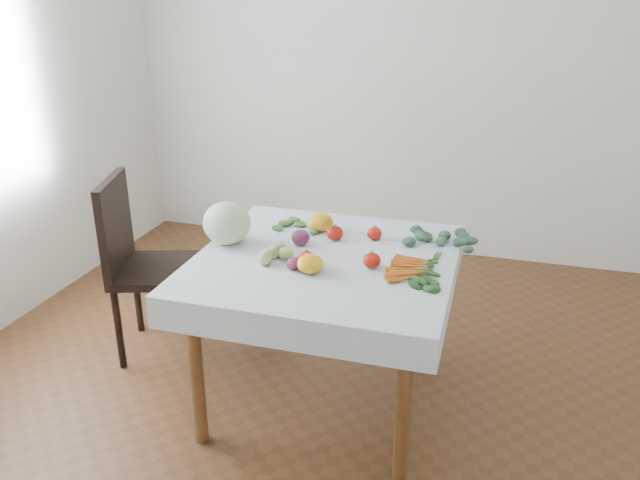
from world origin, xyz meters
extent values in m
plane|color=brown|center=(0.00, 0.00, 0.00)|extent=(4.00, 4.00, 0.00)
cube|color=white|center=(0.00, 2.00, 1.35)|extent=(4.00, 0.04, 2.70)
cube|color=brown|center=(0.00, 0.00, 0.73)|extent=(1.00, 1.00, 0.04)
cylinder|color=brown|center=(-0.44, -0.44, 0.35)|extent=(0.06, 0.06, 0.71)
cylinder|color=brown|center=(0.44, -0.44, 0.35)|extent=(0.06, 0.06, 0.71)
cylinder|color=brown|center=(-0.44, 0.44, 0.35)|extent=(0.06, 0.06, 0.71)
cylinder|color=brown|center=(0.44, 0.44, 0.35)|extent=(0.06, 0.06, 0.71)
cube|color=white|center=(0.00, 0.00, 0.75)|extent=(1.12, 1.12, 0.01)
cube|color=black|center=(-0.98, 0.20, 0.47)|extent=(0.55, 0.55, 0.04)
cube|color=black|center=(-1.17, 0.14, 0.73)|extent=(0.17, 0.43, 0.48)
cylinder|color=black|center=(-1.10, -0.03, 0.23)|extent=(0.04, 0.04, 0.45)
cylinder|color=black|center=(-0.74, 0.08, 0.23)|extent=(0.04, 0.04, 0.45)
cylinder|color=black|center=(-1.21, 0.33, 0.23)|extent=(0.04, 0.04, 0.45)
cylinder|color=black|center=(-0.85, 0.44, 0.23)|extent=(0.04, 0.04, 0.45)
ellipsoid|color=beige|center=(-0.48, 0.03, 0.86)|extent=(0.28, 0.28, 0.20)
ellipsoid|color=#BA160C|center=(0.17, 0.26, 0.79)|extent=(0.08, 0.08, 0.06)
ellipsoid|color=#BA160C|center=(-0.01, 0.20, 0.79)|extent=(0.10, 0.10, 0.07)
ellipsoid|color=#BA160C|center=(-0.04, -0.13, 0.79)|extent=(0.09, 0.09, 0.07)
ellipsoid|color=#BA160C|center=(0.22, -0.05, 0.79)|extent=(0.08, 0.08, 0.07)
ellipsoid|color=#FFAF1A|center=(-0.11, 0.30, 0.80)|extent=(0.17, 0.17, 0.09)
ellipsoid|color=#FFAF1A|center=(-0.02, -0.17, 0.80)|extent=(0.12, 0.12, 0.08)
ellipsoid|color=#53172E|center=(-0.15, 0.10, 0.79)|extent=(0.10, 0.10, 0.07)
ellipsoid|color=#53172E|center=(-0.09, -0.17, 0.79)|extent=(0.09, 0.09, 0.06)
ellipsoid|color=#CDDA7E|center=(-0.19, -0.10, 0.78)|extent=(0.06, 0.06, 0.05)
ellipsoid|color=#CDDA7E|center=(-0.23, -0.09, 0.78)|extent=(0.06, 0.06, 0.05)
ellipsoid|color=#CDDA7E|center=(-0.19, -0.13, 0.78)|extent=(0.06, 0.06, 0.05)
ellipsoid|color=#CDDA7E|center=(-0.18, -0.06, 0.78)|extent=(0.06, 0.06, 0.05)
ellipsoid|color=#CDDA7E|center=(-0.27, -0.13, 0.78)|extent=(0.06, 0.06, 0.05)
cone|color=orange|center=(0.38, 0.06, 0.77)|extent=(0.18, 0.03, 0.03)
cone|color=orange|center=(0.38, 0.03, 0.77)|extent=(0.18, 0.04, 0.03)
cone|color=orange|center=(0.38, 0.00, 0.77)|extent=(0.18, 0.05, 0.03)
cone|color=orange|center=(0.38, -0.02, 0.77)|extent=(0.18, 0.07, 0.03)
cone|color=orange|center=(0.38, -0.05, 0.77)|extent=(0.18, 0.08, 0.03)
cone|color=orange|center=(0.38, -0.08, 0.77)|extent=(0.18, 0.10, 0.03)
cone|color=orange|center=(0.38, -0.11, 0.77)|extent=(0.17, 0.11, 0.03)
cone|color=orange|center=(0.38, -0.14, 0.77)|extent=(0.17, 0.12, 0.03)
ellipsoid|color=#3B6149|center=(0.49, 0.32, 0.78)|extent=(0.06, 0.06, 0.04)
ellipsoid|color=#3B6149|center=(0.45, 0.34, 0.78)|extent=(0.06, 0.06, 0.04)
ellipsoid|color=#3B6149|center=(0.47, 0.29, 0.78)|extent=(0.06, 0.06, 0.04)
ellipsoid|color=#3B6149|center=(0.51, 0.35, 0.78)|extent=(0.06, 0.06, 0.04)
ellipsoid|color=#3B6149|center=(0.41, 0.32, 0.78)|extent=(0.06, 0.06, 0.04)
ellipsoid|color=#3B6149|center=(0.52, 0.28, 0.78)|extent=(0.06, 0.06, 0.04)
ellipsoid|color=#3B6149|center=(0.47, 0.39, 0.78)|extent=(0.06, 0.06, 0.04)
ellipsoid|color=#3B6149|center=(0.41, 0.27, 0.78)|extent=(0.06, 0.06, 0.04)
ellipsoid|color=#3B6149|center=(0.57, 0.33, 0.78)|extent=(0.06, 0.06, 0.04)
ellipsoid|color=#3B6149|center=(0.38, 0.37, 0.78)|extent=(0.06, 0.06, 0.04)
ellipsoid|color=#3B6149|center=(0.50, 0.23, 0.78)|extent=(0.06, 0.06, 0.04)
ellipsoid|color=#3B6149|center=(0.54, 0.42, 0.78)|extent=(0.06, 0.06, 0.04)
ellipsoid|color=#3B6149|center=(0.34, 0.29, 0.78)|extent=(0.06, 0.06, 0.04)
ellipsoid|color=#1F4A17|center=(0.42, -0.11, 0.76)|extent=(0.06, 0.04, 0.01)
ellipsoid|color=#1F4A17|center=(0.38, -0.11, 0.76)|extent=(0.06, 0.04, 0.01)
ellipsoid|color=#1F4A17|center=(0.42, -0.14, 0.76)|extent=(0.06, 0.04, 0.01)
ellipsoid|color=#1F4A17|center=(0.42, -0.08, 0.76)|extent=(0.06, 0.04, 0.01)
ellipsoid|color=#1F4A17|center=(0.36, -0.14, 0.76)|extent=(0.06, 0.04, 0.01)
ellipsoid|color=#1F4A17|center=(0.46, -0.13, 0.76)|extent=(0.06, 0.04, 0.01)
ellipsoid|color=#1F4A17|center=(0.37, -0.07, 0.76)|extent=(0.06, 0.04, 0.01)
ellipsoid|color=#1F4A17|center=(0.39, -0.18, 0.76)|extent=(0.06, 0.04, 0.01)
ellipsoid|color=#1F4A17|center=(0.47, -0.07, 0.76)|extent=(0.06, 0.04, 0.01)
ellipsoid|color=#1F4A17|center=(0.31, -0.11, 0.76)|extent=(0.06, 0.04, 0.01)
ellipsoid|color=#1F4A17|center=(0.47, -0.18, 0.76)|extent=(0.06, 0.04, 0.01)
ellipsoid|color=#1F4A17|center=(0.41, -0.03, 0.76)|extent=(0.06, 0.04, 0.01)
ellipsoid|color=#1F4A17|center=(0.33, -0.19, 0.76)|extent=(0.06, 0.04, 0.01)
ellipsoid|color=#1F4A17|center=(0.53, -0.11, 0.76)|extent=(0.06, 0.04, 0.01)
ellipsoid|color=#1F4A17|center=(0.30, -0.05, 0.76)|extent=(0.06, 0.04, 0.01)
ellipsoid|color=#417133|center=(-0.21, 0.32, 0.77)|extent=(0.05, 0.05, 0.02)
ellipsoid|color=#417133|center=(-0.24, 0.34, 0.77)|extent=(0.05, 0.05, 0.02)
ellipsoid|color=#417133|center=(-0.22, 0.29, 0.77)|extent=(0.05, 0.05, 0.02)
ellipsoid|color=#417133|center=(-0.20, 0.35, 0.77)|extent=(0.05, 0.05, 0.02)
ellipsoid|color=#417133|center=(-0.28, 0.32, 0.77)|extent=(0.05, 0.05, 0.02)
ellipsoid|color=#417133|center=(-0.18, 0.29, 0.77)|extent=(0.05, 0.05, 0.02)
ellipsoid|color=#417133|center=(-0.24, 0.38, 0.77)|extent=(0.05, 0.05, 0.02)
ellipsoid|color=#417133|center=(-0.27, 0.27, 0.77)|extent=(0.05, 0.05, 0.02)
ellipsoid|color=#417133|center=(-0.14, 0.34, 0.77)|extent=(0.05, 0.05, 0.02)
ellipsoid|color=#417133|center=(-0.31, 0.36, 0.77)|extent=(0.05, 0.05, 0.02)
ellipsoid|color=#417133|center=(-0.19, 0.24, 0.77)|extent=(0.05, 0.05, 0.02)
camera|label=1|loc=(0.69, -2.43, 1.87)|focal=35.00mm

